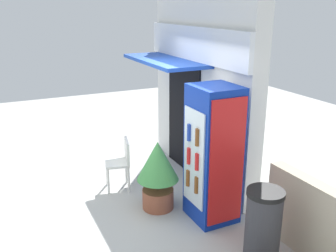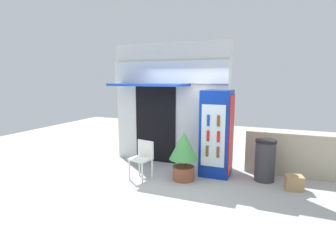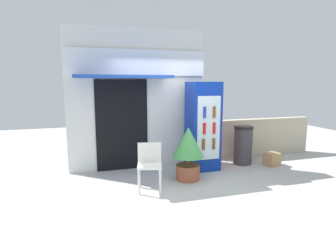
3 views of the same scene
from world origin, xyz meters
TOP-DOWN VIEW (x-y plane):
  - ground at (0.00, 0.00)m, footprint 16.00×16.00m
  - storefront_building at (-0.71, 1.55)m, footprint 3.10×1.09m
  - drink_cooler at (0.71, 0.96)m, footprint 0.68×0.67m
  - plastic_chair at (-0.75, 0.08)m, footprint 0.51×0.48m
  - potted_plant_near_shop at (0.12, 0.37)m, footprint 0.64×0.64m
  - trash_bin at (1.79, 1.02)m, footprint 0.45×0.45m
  - stone_boundary_wall at (2.71, 1.59)m, footprint 2.83×0.20m
  - cardboard_box at (2.39, 0.70)m, footprint 0.39×0.34m

SIDE VIEW (x-z plane):
  - ground at x=0.00m, z-range 0.00..0.00m
  - cardboard_box at x=2.39m, z-range 0.00..0.30m
  - trash_bin at x=1.79m, z-range 0.00..0.93m
  - stone_boundary_wall at x=2.71m, z-range 0.00..1.00m
  - plastic_chair at x=-0.75m, z-range 0.09..0.96m
  - potted_plant_near_shop at x=0.12m, z-range 0.10..1.19m
  - drink_cooler at x=0.71m, z-range 0.00..1.98m
  - storefront_building at x=-0.71m, z-range 0.04..3.18m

